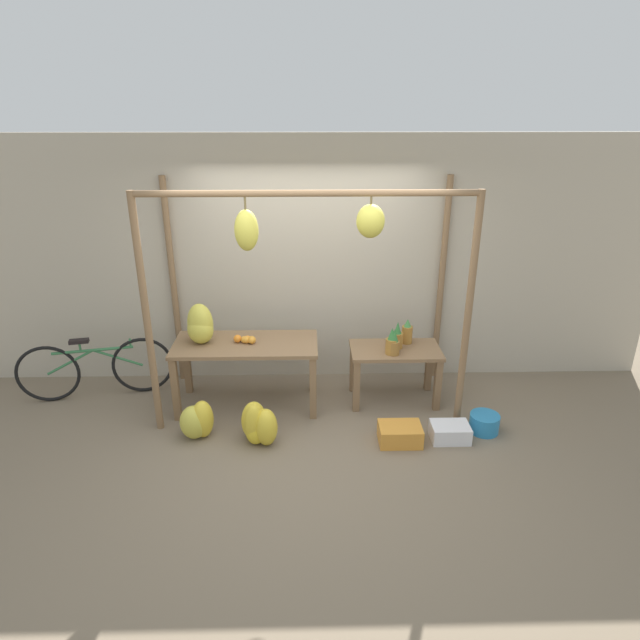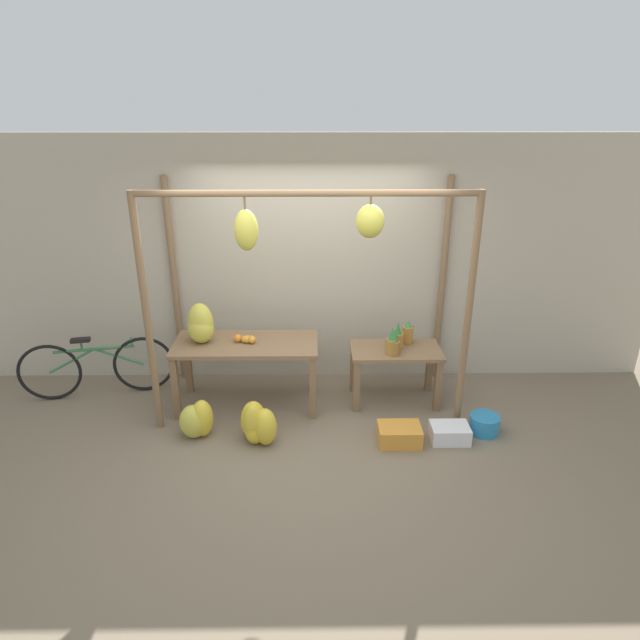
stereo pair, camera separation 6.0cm
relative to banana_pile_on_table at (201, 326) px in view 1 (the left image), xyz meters
The scene contains 14 objects.
ground_plane 1.62m from the banana_pile_on_table, 32.73° to the right, with size 20.00×20.00×0.00m, color #756651.
shop_wall_back 1.41m from the banana_pile_on_table, 32.23° to the left, with size 8.00×0.08×2.80m.
stall_awning 1.36m from the banana_pile_on_table, ahead, with size 3.11×1.23×2.38m.
display_table_main 0.55m from the banana_pile_on_table, ahead, with size 1.51×0.68×0.74m.
display_table_side 2.10m from the banana_pile_on_table, ahead, with size 0.97×0.54×0.63m.
banana_pile_on_table is the anchor object (origin of this frame).
orange_pile 0.49m from the banana_pile_on_table, ahead, with size 0.24×0.12×0.09m.
pineapple_cluster 2.08m from the banana_pile_on_table, ahead, with size 0.33×0.40×0.30m.
banana_pile_ground_left 0.98m from the banana_pile_on_table, 87.21° to the right, with size 0.36×0.29×0.39m.
banana_pile_ground_right 1.21m from the banana_pile_on_table, 49.61° to the right, with size 0.42×0.39×0.43m.
fruit_crate_white 2.30m from the banana_pile_on_table, 21.10° to the right, with size 0.41×0.29×0.18m.
blue_bucket 3.06m from the banana_pile_on_table, 11.84° to the right, with size 0.29×0.29×0.19m.
parked_bicycle 1.38m from the banana_pile_on_table, behind, with size 1.63×0.36×0.71m.
fruit_crate_purple 2.74m from the banana_pile_on_table, 16.45° to the right, with size 0.37×0.26×0.16m.
Camera 1 is at (-0.00, -4.43, 3.05)m, focal length 30.00 mm.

